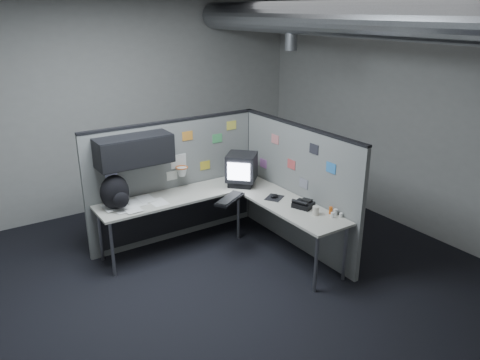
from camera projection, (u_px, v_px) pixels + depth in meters
room at (276, 93)px, 5.09m from camera, size 5.62×5.62×3.22m
partition_back at (165, 171)px, 6.01m from camera, size 2.44×0.42×1.63m
partition_right at (297, 186)px, 5.98m from camera, size 0.07×2.23×1.63m
desk at (214, 205)px, 5.94m from camera, size 2.31×2.11×0.73m
monitor at (242, 169)px, 6.22m from camera, size 0.53×0.53×0.43m
keyboard at (230, 199)px, 5.76m from camera, size 0.51×0.40×0.04m
mouse at (274, 197)px, 5.84m from camera, size 0.29×0.28×0.05m
phone at (303, 204)px, 5.57m from camera, size 0.27×0.28×0.10m
bottles at (334, 213)px, 5.34m from camera, size 0.13×0.19×0.08m
cup at (316, 211)px, 5.36m from camera, size 0.09×0.09×0.10m
papers at (135, 205)px, 5.63m from camera, size 0.73×0.48×0.02m
backpack at (115, 193)px, 5.46m from camera, size 0.38×0.36×0.42m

